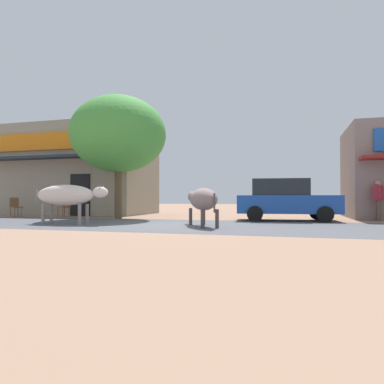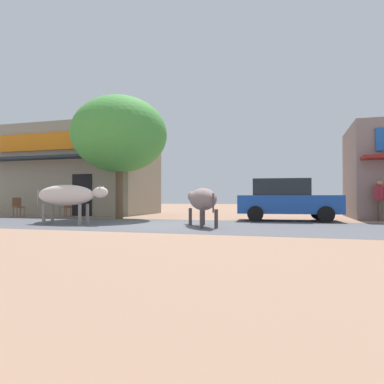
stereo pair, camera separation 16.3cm
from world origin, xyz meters
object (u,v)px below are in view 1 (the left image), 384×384
Objects in this scene: cafe_chair_near_tree at (15,206)px; roadside_tree at (118,134)px; cafe_chair_by_doorway at (65,206)px; cow_near_brown at (67,196)px; parked_hatchback_car at (285,199)px; pedestrian_by_shop at (378,197)px; cow_far_dark at (202,200)px.

roadside_tree is at bearing -4.33° from cafe_chair_near_tree.
cafe_chair_near_tree is at bearing -175.06° from cafe_chair_by_doorway.
cafe_chair_near_tree is (-5.74, 0.44, -3.12)m from roadside_tree.
parked_hatchback_car is at bearing 29.48° from cow_near_brown.
roadside_tree is 7.49m from parked_hatchback_car.
cafe_chair_by_doorway is (2.60, 0.22, 0.00)m from cafe_chair_near_tree.
pedestrian_by_shop is at bearing 3.60° from cafe_chair_near_tree.
cow_near_brown reaches higher than cafe_chair_by_doorway.
pedestrian_by_shop reaches higher than cafe_chair_near_tree.
cow_far_dark is at bearing 4.67° from cow_near_brown.
cow_near_brown is 6.67m from cafe_chair_near_tree.
pedestrian_by_shop is 1.73× the size of cafe_chair_near_tree.
roadside_tree is at bearing 86.18° from cow_near_brown.
cow_near_brown is at bearing -93.82° from roadside_tree.
parked_hatchback_car is 2.54× the size of pedestrian_by_shop.
roadside_tree reaches higher than cow_near_brown.
roadside_tree is 3.33× the size of pedestrian_by_shop.
cow_far_dark is 2.68× the size of cafe_chair_by_doorway.
cow_far_dark is at bearing -143.89° from pedestrian_by_shop.
cow_far_dark is (4.45, -2.89, -2.79)m from roadside_tree.
cafe_chair_by_doorway is at bearing -179.45° from parked_hatchback_car.
pedestrian_by_shop is at bearing 3.34° from cafe_chair_by_doorway.
pedestrian_by_shop is (5.96, 4.34, 0.08)m from cow_far_dark.
roadside_tree is 1.87× the size of cow_near_brown.
roadside_tree is at bearing -172.06° from pedestrian_by_shop.
cafe_chair_near_tree is (-16.15, -1.02, -0.41)m from pedestrian_by_shop.
pedestrian_by_shop is (10.41, 1.45, -2.71)m from roadside_tree.
roadside_tree is at bearing -11.84° from cafe_chair_by_doorway.
cow_near_brown reaches higher than cafe_chair_near_tree.
cow_far_dark is 8.39m from cafe_chair_by_doorway.
parked_hatchback_car is at bearing 56.00° from cow_far_dark.
parked_hatchback_car is 4.38× the size of cafe_chair_near_tree.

